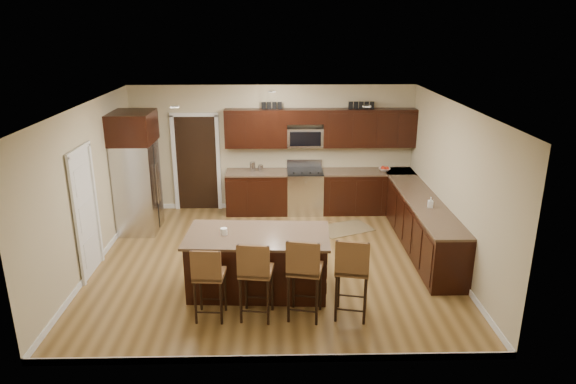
{
  "coord_description": "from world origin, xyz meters",
  "views": [
    {
      "loc": [
        0.08,
        -8.01,
        3.94
      ],
      "look_at": [
        0.27,
        0.4,
        1.14
      ],
      "focal_mm": 32.0,
      "sensor_mm": 36.0,
      "label": 1
    }
  ],
  "objects_px": {
    "stool_left": "(208,275)",
    "refrigerator": "(136,171)",
    "stool_right": "(304,270)",
    "stool_extra": "(352,269)",
    "range": "(305,191)",
    "island": "(258,264)",
    "stool_mid": "(255,272)"
  },
  "relations": [
    {
      "from": "stool_right",
      "to": "stool_extra",
      "type": "bearing_deg",
      "value": 11.89
    },
    {
      "from": "island",
      "to": "stool_mid",
      "type": "bearing_deg",
      "value": -87.36
    },
    {
      "from": "stool_right",
      "to": "stool_extra",
      "type": "xyz_separation_m",
      "value": [
        0.65,
        0.0,
        0.0
      ]
    },
    {
      "from": "stool_right",
      "to": "island",
      "type": "bearing_deg",
      "value": 139.58
    },
    {
      "from": "island",
      "to": "stool_right",
      "type": "height_order",
      "value": "stool_right"
    },
    {
      "from": "stool_right",
      "to": "stool_left",
      "type": "bearing_deg",
      "value": -168.35
    },
    {
      "from": "stool_left",
      "to": "refrigerator",
      "type": "distance_m",
      "value": 3.78
    },
    {
      "from": "range",
      "to": "stool_extra",
      "type": "distance_m",
      "value": 4.26
    },
    {
      "from": "refrigerator",
      "to": "stool_mid",
      "type": "bearing_deg",
      "value": -53.97
    },
    {
      "from": "island",
      "to": "stool_left",
      "type": "bearing_deg",
      "value": -124.1
    },
    {
      "from": "stool_right",
      "to": "range",
      "type": "bearing_deg",
      "value": 98.68
    },
    {
      "from": "range",
      "to": "stool_right",
      "type": "height_order",
      "value": "stool_right"
    },
    {
      "from": "range",
      "to": "stool_left",
      "type": "height_order",
      "value": "range"
    },
    {
      "from": "range",
      "to": "stool_extra",
      "type": "bearing_deg",
      "value": -84.42
    },
    {
      "from": "refrigerator",
      "to": "stool_right",
      "type": "bearing_deg",
      "value": -47.15
    },
    {
      "from": "stool_mid",
      "to": "stool_extra",
      "type": "height_order",
      "value": "stool_extra"
    },
    {
      "from": "refrigerator",
      "to": "stool_extra",
      "type": "height_order",
      "value": "refrigerator"
    },
    {
      "from": "stool_extra",
      "to": "stool_right",
      "type": "bearing_deg",
      "value": -168.11
    },
    {
      "from": "stool_left",
      "to": "stool_extra",
      "type": "distance_m",
      "value": 1.95
    },
    {
      "from": "island",
      "to": "stool_extra",
      "type": "distance_m",
      "value": 1.59
    },
    {
      "from": "island",
      "to": "stool_extra",
      "type": "xyz_separation_m",
      "value": [
        1.31,
        -0.85,
        0.33
      ]
    },
    {
      "from": "range",
      "to": "refrigerator",
      "type": "distance_m",
      "value": 3.51
    },
    {
      "from": "stool_right",
      "to": "stool_extra",
      "type": "distance_m",
      "value": 0.65
    },
    {
      "from": "stool_left",
      "to": "stool_extra",
      "type": "height_order",
      "value": "stool_extra"
    },
    {
      "from": "stool_right",
      "to": "stool_extra",
      "type": "relative_size",
      "value": 1.0
    },
    {
      "from": "stool_right",
      "to": "refrigerator",
      "type": "relative_size",
      "value": 0.52
    },
    {
      "from": "stool_mid",
      "to": "stool_left",
      "type": "bearing_deg",
      "value": -172.4
    },
    {
      "from": "range",
      "to": "stool_left",
      "type": "xyz_separation_m",
      "value": [
        -1.53,
        -4.22,
        0.21
      ]
    },
    {
      "from": "island",
      "to": "stool_extra",
      "type": "bearing_deg",
      "value": -30.04
    },
    {
      "from": "island",
      "to": "refrigerator",
      "type": "xyz_separation_m",
      "value": [
        -2.41,
        2.45,
        0.78
      ]
    },
    {
      "from": "stool_mid",
      "to": "stool_extra",
      "type": "distance_m",
      "value": 1.31
    },
    {
      "from": "stool_left",
      "to": "stool_right",
      "type": "height_order",
      "value": "stool_right"
    }
  ]
}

